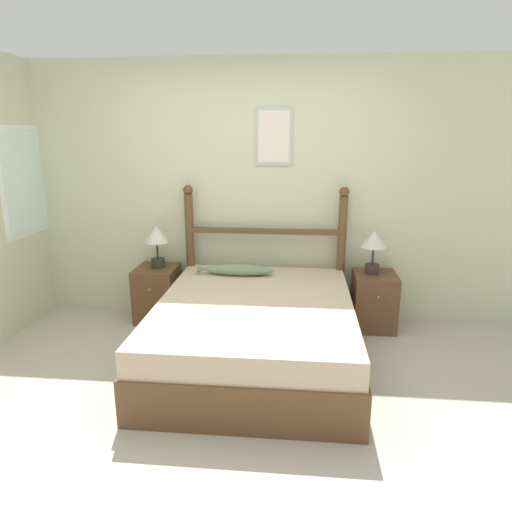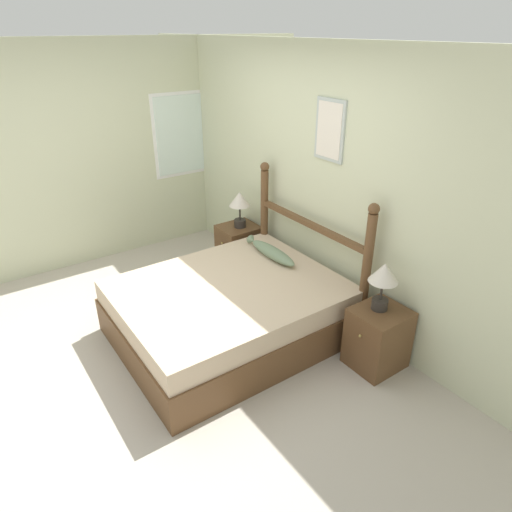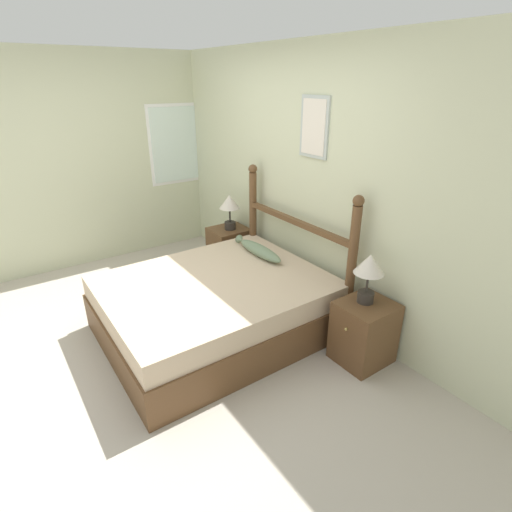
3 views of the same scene
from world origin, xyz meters
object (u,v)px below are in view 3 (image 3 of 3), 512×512
object	(u,v)px
nightstand_right	(364,332)
table_lamp_left	(230,205)
bed	(216,306)
table_lamp_right	(369,269)
fish_pillow	(259,250)
nightstand_left	(229,249)

from	to	relation	value
nightstand_right	table_lamp_left	xyz separation A→B (m)	(-2.14, 0.01, 0.57)
bed	table_lamp_right	size ratio (longest dim) A/B	4.67
table_lamp_left	fish_pillow	size ratio (longest dim) A/B	0.58
nightstand_left	fish_pillow	size ratio (longest dim) A/B	0.75
fish_pillow	nightstand_right	bearing A→B (deg)	6.23
nightstand_right	nightstand_left	bearing A→B (deg)	180.00
table_lamp_left	nightstand_left	bearing A→B (deg)	-160.89
nightstand_right	table_lamp_right	bearing A→B (deg)	166.60
nightstand_left	nightstand_right	bearing A→B (deg)	0.00
bed	table_lamp_left	xyz separation A→B (m)	(-1.06, 0.82, 0.58)
bed	nightstand_left	world-z (taller)	nightstand_left
nightstand_right	fish_pillow	world-z (taller)	fish_pillow
bed	nightstand_left	distance (m)	1.35
bed	table_lamp_left	bearing A→B (deg)	142.23
nightstand_left	table_lamp_right	size ratio (longest dim) A/B	1.29
table_lamp_right	fish_pillow	xyz separation A→B (m)	(-1.29, -0.15, -0.25)
nightstand_left	fish_pillow	world-z (taller)	fish_pillow
bed	fish_pillow	bearing A→B (deg)	110.09
bed	nightstand_left	bearing A→B (deg)	143.08
table_lamp_right	fish_pillow	size ratio (longest dim) A/B	0.58
table_lamp_left	fish_pillow	xyz separation A→B (m)	(0.81, -0.15, -0.25)
table_lamp_left	table_lamp_right	xyz separation A→B (m)	(2.10, 0.00, 0.00)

